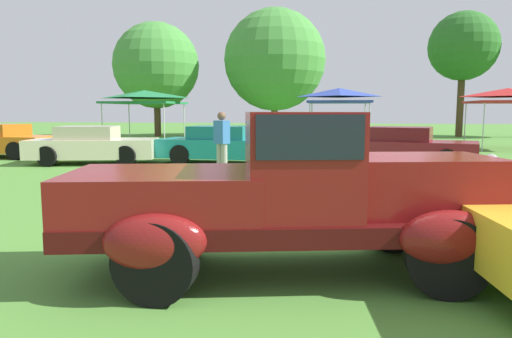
% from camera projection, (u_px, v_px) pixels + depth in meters
% --- Properties ---
extents(ground_plane, '(120.00, 120.00, 0.00)m').
position_uv_depth(ground_plane, '(313.00, 258.00, 5.50)').
color(ground_plane, '#4C8433').
extents(feature_pickup_truck, '(4.67, 2.50, 1.70)m').
position_uv_depth(feature_pickup_truck, '(291.00, 192.00, 4.88)').
color(feature_pickup_truck, '#400B0B').
rests_on(feature_pickup_truck, ground_plane).
extents(show_car_cream, '(4.25, 2.50, 1.22)m').
position_uv_depth(show_car_cream, '(92.00, 145.00, 15.21)').
color(show_car_cream, beige).
rests_on(show_car_cream, ground_plane).
extents(show_car_teal, '(4.39, 2.01, 1.22)m').
position_uv_depth(show_car_teal, '(224.00, 145.00, 15.32)').
color(show_car_teal, teal).
rests_on(show_car_teal, ground_plane).
extents(show_car_burgundy, '(4.41, 2.72, 1.22)m').
position_uv_depth(show_car_burgundy, '(404.00, 147.00, 14.43)').
color(show_car_burgundy, maroon).
rests_on(show_car_burgundy, ground_plane).
extents(spectator_between_cars, '(0.46, 0.44, 1.69)m').
position_uv_depth(spectator_between_cars, '(222.00, 142.00, 12.23)').
color(spectator_between_cars, '#9E998E').
rests_on(spectator_between_cars, ground_plane).
extents(canopy_tent_left_field, '(3.35, 3.35, 2.71)m').
position_uv_depth(canopy_tent_left_field, '(145.00, 96.00, 22.88)').
color(canopy_tent_left_field, '#B7B7BC').
rests_on(canopy_tent_left_field, ground_plane).
extents(canopy_tent_center_field, '(2.73, 2.73, 2.71)m').
position_uv_depth(canopy_tent_center_field, '(339.00, 95.00, 20.67)').
color(canopy_tent_center_field, '#B7B7BC').
rests_on(canopy_tent_center_field, ground_plane).
extents(canopy_tent_right_field, '(3.03, 3.03, 2.71)m').
position_uv_depth(canopy_tent_right_field, '(508.00, 95.00, 20.66)').
color(canopy_tent_right_field, '#B7B7BC').
rests_on(canopy_tent_right_field, ground_plane).
extents(treeline_far_left, '(5.67, 5.67, 7.54)m').
position_uv_depth(treeline_far_left, '(156.00, 66.00, 31.17)').
color(treeline_far_left, '#47331E').
rests_on(treeline_far_left, ground_plane).
extents(treeline_mid_left, '(6.76, 6.76, 8.46)m').
position_uv_depth(treeline_mid_left, '(275.00, 60.00, 31.32)').
color(treeline_mid_left, brown).
rests_on(treeline_mid_left, ground_plane).
extents(treeline_center, '(4.43, 4.43, 8.09)m').
position_uv_depth(treeline_center, '(463.00, 47.00, 30.38)').
color(treeline_center, '#47331E').
rests_on(treeline_center, ground_plane).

